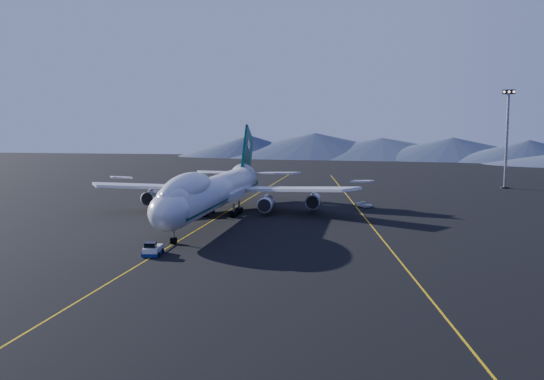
% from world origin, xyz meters
% --- Properties ---
extents(ground, '(500.00, 500.00, 0.00)m').
position_xyz_m(ground, '(0.00, 0.00, 0.00)').
color(ground, black).
rests_on(ground, ground).
extents(taxiway_line_main, '(0.25, 220.00, 0.01)m').
position_xyz_m(taxiway_line_main, '(0.00, 0.00, 0.01)').
color(taxiway_line_main, gold).
rests_on(taxiway_line_main, ground).
extents(taxiway_line_side, '(28.08, 198.09, 0.01)m').
position_xyz_m(taxiway_line_side, '(30.00, 10.00, 0.01)').
color(taxiway_line_side, gold).
rests_on(taxiway_line_side, ground).
extents(boeing_747, '(59.62, 72.43, 19.37)m').
position_xyz_m(boeing_747, '(0.00, 0.03, 5.81)').
color(boeing_747, silver).
rests_on(boeing_747, ground).
extents(pushback_tug, '(3.20, 4.93, 2.02)m').
position_xyz_m(pushback_tug, '(-0.34, -35.06, 0.63)').
color(pushback_tug, silver).
rests_on(pushback_tug, ground).
extents(service_van, '(4.65, 4.88, 1.28)m').
position_xyz_m(service_van, '(30.00, 22.78, 0.64)').
color(service_van, white).
rests_on(service_van, ground).
extents(floodlight_mast, '(3.66, 2.75, 29.62)m').
position_xyz_m(floodlight_mast, '(71.45, 71.93, 15.01)').
color(floodlight_mast, black).
rests_on(floodlight_mast, ground).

